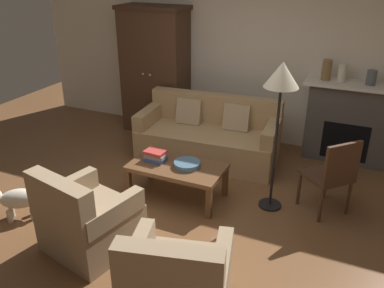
{
  "coord_description": "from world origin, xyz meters",
  "views": [
    {
      "loc": [
        1.69,
        -3.26,
        2.6
      ],
      "look_at": [
        -0.13,
        0.8,
        0.55
      ],
      "focal_mm": 37.74,
      "sensor_mm": 36.0,
      "label": 1
    }
  ],
  "objects_px": {
    "fruit_bowl": "(187,164)",
    "armchair_near_right": "(177,286)",
    "coffee_table": "(177,169)",
    "mantel_vase_cream": "(342,73)",
    "mantel_vase_bronze": "(327,70)",
    "dog": "(16,199)",
    "fireplace": "(349,122)",
    "side_chair_wooden": "(333,173)",
    "armchair_near_left": "(87,221)",
    "couch": "(209,137)",
    "mantel_vase_slate": "(371,78)",
    "armoire": "(155,71)",
    "book_stack": "(155,156)",
    "floor_lamp": "(281,84)"
  },
  "relations": [
    {
      "from": "couch",
      "to": "fireplace",
      "type": "bearing_deg",
      "value": 22.49
    },
    {
      "from": "mantel_vase_cream",
      "to": "armoire",
      "type": "bearing_deg",
      "value": -178.76
    },
    {
      "from": "couch",
      "to": "side_chair_wooden",
      "type": "bearing_deg",
      "value": -23.37
    },
    {
      "from": "armchair_near_left",
      "to": "dog",
      "type": "xyz_separation_m",
      "value": [
        -1.01,
        0.09,
        -0.07
      ]
    },
    {
      "from": "couch",
      "to": "mantel_vase_cream",
      "type": "xyz_separation_m",
      "value": [
        1.58,
        0.71,
        0.92
      ]
    },
    {
      "from": "mantel_vase_slate",
      "to": "side_chair_wooden",
      "type": "distance_m",
      "value": 1.63
    },
    {
      "from": "fireplace",
      "to": "armoire",
      "type": "distance_m",
      "value": 2.98
    },
    {
      "from": "mantel_vase_cream",
      "to": "fruit_bowl",
      "type": "bearing_deg",
      "value": -127.91
    },
    {
      "from": "mantel_vase_cream",
      "to": "mantel_vase_slate",
      "type": "height_order",
      "value": "mantel_vase_cream"
    },
    {
      "from": "coffee_table",
      "to": "side_chair_wooden",
      "type": "xyz_separation_m",
      "value": [
        1.68,
        0.37,
        0.15
      ]
    },
    {
      "from": "floor_lamp",
      "to": "dog",
      "type": "bearing_deg",
      "value": -150.79
    },
    {
      "from": "armoire",
      "to": "book_stack",
      "type": "distance_m",
      "value": 2.07
    },
    {
      "from": "couch",
      "to": "fruit_bowl",
      "type": "relative_size",
      "value": 6.41
    },
    {
      "from": "mantel_vase_slate",
      "to": "dog",
      "type": "height_order",
      "value": "mantel_vase_slate"
    },
    {
      "from": "fruit_bowl",
      "to": "mantel_vase_bronze",
      "type": "xyz_separation_m",
      "value": [
        1.21,
        1.81,
        0.81
      ]
    },
    {
      "from": "fruit_bowl",
      "to": "armchair_near_right",
      "type": "bearing_deg",
      "value": -67.75
    },
    {
      "from": "side_chair_wooden",
      "to": "couch",
      "type": "bearing_deg",
      "value": 156.63
    },
    {
      "from": "dog",
      "to": "mantel_vase_slate",
      "type": "bearing_deg",
      "value": 41.97
    },
    {
      "from": "book_stack",
      "to": "armchair_near_right",
      "type": "relative_size",
      "value": 0.27
    },
    {
      "from": "mantel_vase_bronze",
      "to": "side_chair_wooden",
      "type": "bearing_deg",
      "value": -76.54
    },
    {
      "from": "couch",
      "to": "mantel_vase_slate",
      "type": "relative_size",
      "value": 10.42
    },
    {
      "from": "fireplace",
      "to": "mantel_vase_bronze",
      "type": "xyz_separation_m",
      "value": [
        -0.38,
        -0.02,
        0.69
      ]
    },
    {
      "from": "mantel_vase_slate",
      "to": "side_chair_wooden",
      "type": "bearing_deg",
      "value": -98.23
    },
    {
      "from": "coffee_table",
      "to": "mantel_vase_bronze",
      "type": "relative_size",
      "value": 4.03
    },
    {
      "from": "dog",
      "to": "armoire",
      "type": "bearing_deg",
      "value": 87.12
    },
    {
      "from": "mantel_vase_cream",
      "to": "floor_lamp",
      "type": "relative_size",
      "value": 0.14
    },
    {
      "from": "fruit_bowl",
      "to": "armchair_near_right",
      "type": "height_order",
      "value": "armchair_near_right"
    },
    {
      "from": "fireplace",
      "to": "armchair_near_left",
      "type": "height_order",
      "value": "fireplace"
    },
    {
      "from": "armoire",
      "to": "armchair_near_right",
      "type": "xyz_separation_m",
      "value": [
        2.03,
        -3.38,
        -0.68
      ]
    },
    {
      "from": "coffee_table",
      "to": "armchair_near_left",
      "type": "height_order",
      "value": "armchair_near_left"
    },
    {
      "from": "couch",
      "to": "armchair_near_right",
      "type": "xyz_separation_m",
      "value": [
        0.84,
        -2.73,
        -0.0
      ]
    },
    {
      "from": "fruit_bowl",
      "to": "floor_lamp",
      "type": "height_order",
      "value": "floor_lamp"
    },
    {
      "from": "armoire",
      "to": "couch",
      "type": "height_order",
      "value": "armoire"
    },
    {
      "from": "mantel_vase_cream",
      "to": "mantel_vase_slate",
      "type": "bearing_deg",
      "value": 0.0
    },
    {
      "from": "coffee_table",
      "to": "mantel_vase_cream",
      "type": "distance_m",
      "value": 2.54
    },
    {
      "from": "fruit_bowl",
      "to": "book_stack",
      "type": "height_order",
      "value": "book_stack"
    },
    {
      "from": "armoire",
      "to": "fireplace",
      "type": "bearing_deg",
      "value": 1.51
    },
    {
      "from": "mantel_vase_bronze",
      "to": "mantel_vase_slate",
      "type": "bearing_deg",
      "value": 0.0
    },
    {
      "from": "armoire",
      "to": "floor_lamp",
      "type": "distance_m",
      "value": 2.8
    },
    {
      "from": "fruit_bowl",
      "to": "armchair_near_right",
      "type": "xyz_separation_m",
      "value": [
        0.67,
        -1.63,
        -0.13
      ]
    },
    {
      "from": "fireplace",
      "to": "fruit_bowl",
      "type": "xyz_separation_m",
      "value": [
        -1.59,
        -1.83,
        -0.12
      ]
    },
    {
      "from": "fireplace",
      "to": "side_chair_wooden",
      "type": "bearing_deg",
      "value": -91.2
    },
    {
      "from": "armchair_near_right",
      "to": "armchair_near_left",
      "type": "bearing_deg",
      "value": 160.79
    },
    {
      "from": "mantel_vase_bronze",
      "to": "dog",
      "type": "distance_m",
      "value": 4.13
    },
    {
      "from": "fireplace",
      "to": "side_chair_wooden",
      "type": "relative_size",
      "value": 1.4
    },
    {
      "from": "mantel_vase_cream",
      "to": "mantel_vase_slate",
      "type": "relative_size",
      "value": 1.27
    },
    {
      "from": "couch",
      "to": "mantel_vase_cream",
      "type": "relative_size",
      "value": 8.2
    },
    {
      "from": "coffee_table",
      "to": "armchair_near_right",
      "type": "height_order",
      "value": "armchair_near_right"
    },
    {
      "from": "mantel_vase_bronze",
      "to": "side_chair_wooden",
      "type": "distance_m",
      "value": 1.67
    },
    {
      "from": "mantel_vase_cream",
      "to": "floor_lamp",
      "type": "bearing_deg",
      "value": -106.5
    }
  ]
}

